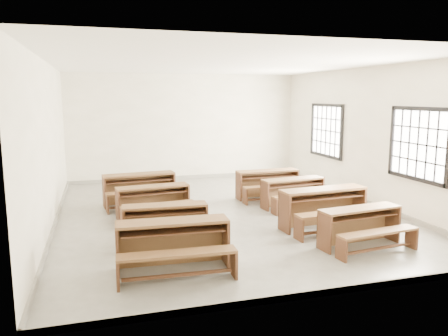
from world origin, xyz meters
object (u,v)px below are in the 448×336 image
object	(u,v)px
desk_set_2	(154,199)
desk_set_7	(268,182)
desk_set_6	(294,191)
desk_set_1	(166,220)
desk_set_0	(173,242)
desk_set_3	(140,187)
desk_set_4	(361,224)
desk_set_5	(325,205)

from	to	relation	value
desk_set_2	desk_set_7	size ratio (longest dim) A/B	1.00
desk_set_6	desk_set_7	world-z (taller)	desk_set_7
desk_set_7	desk_set_1	bearing A→B (deg)	-139.70
desk_set_0	desk_set_3	xyz separation A→B (m)	(-0.09, 4.08, 0.00)
desk_set_3	desk_set_4	bearing A→B (deg)	-55.61
desk_set_7	desk_set_5	bearing A→B (deg)	-88.88
desk_set_3	desk_set_0	bearing A→B (deg)	-94.27
desk_set_3	desk_set_1	bearing A→B (deg)	-92.01
desk_set_1	desk_set_4	world-z (taller)	desk_set_4
desk_set_1	desk_set_3	size ratio (longest dim) A/B	0.87
desk_set_2	desk_set_4	distance (m)	4.20
desk_set_6	desk_set_2	bearing A→B (deg)	173.57
desk_set_4	desk_set_6	xyz separation A→B (m)	(0.05, 2.76, 0.00)
desk_set_3	desk_set_6	size ratio (longest dim) A/B	1.11
desk_set_5	desk_set_6	distance (m)	1.65
desk_set_0	desk_set_4	world-z (taller)	desk_set_0
desk_set_3	desk_set_7	size ratio (longest dim) A/B	1.09
desk_set_4	desk_set_2	bearing A→B (deg)	131.88
desk_set_1	desk_set_6	distance (m)	3.57
desk_set_0	desk_set_1	xyz separation A→B (m)	(0.08, 1.29, -0.04)
desk_set_4	desk_set_5	bearing A→B (deg)	87.09
desk_set_0	desk_set_6	bearing A→B (deg)	43.98
desk_set_4	desk_set_7	size ratio (longest dim) A/B	0.99
desk_set_4	desk_set_3	bearing A→B (deg)	123.12
desk_set_4	desk_set_5	size ratio (longest dim) A/B	0.87
desk_set_6	desk_set_4	bearing A→B (deg)	-97.35
desk_set_2	desk_set_7	bearing A→B (deg)	12.00
desk_set_5	desk_set_7	xyz separation A→B (m)	(-0.10, 2.66, -0.04)
desk_set_1	desk_set_5	world-z (taller)	desk_set_5
desk_set_2	desk_set_5	world-z (taller)	desk_set_5
desk_set_1	desk_set_3	world-z (taller)	desk_set_3
desk_set_5	desk_set_1	bearing A→B (deg)	174.42
desk_set_2	desk_set_5	distance (m)	3.49
desk_set_0	desk_set_7	world-z (taller)	desk_set_0
desk_set_2	desk_set_3	size ratio (longest dim) A/B	0.92
desk_set_0	desk_set_2	distance (m)	2.89
desk_set_1	desk_set_2	xyz separation A→B (m)	(-0.01, 1.60, 0.01)
desk_set_7	desk_set_6	bearing A→B (deg)	-78.59
desk_set_1	desk_set_6	bearing A→B (deg)	29.78
desk_set_0	desk_set_5	size ratio (longest dim) A/B	0.94
desk_set_2	desk_set_7	distance (m)	3.15
desk_set_4	desk_set_6	world-z (taller)	desk_set_6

